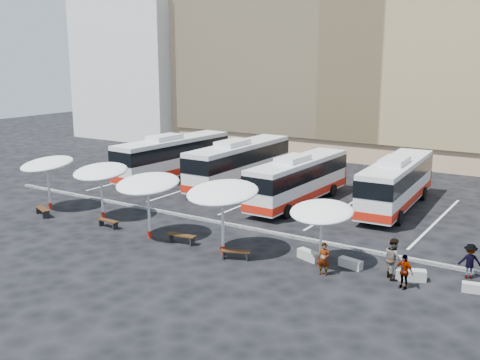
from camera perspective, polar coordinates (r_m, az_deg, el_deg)
The scene contains 26 objects.
ground at distance 34.01m, azimuth -4.16°, elevation -4.35°, with size 120.00×120.00×0.00m, color black.
sandstone_building at distance 61.14m, azimuth 14.45°, elevation 14.78°, with size 42.00×18.25×29.60m.
apartment_block at distance 71.97m, azimuth -8.91°, elevation 11.75°, with size 14.00×14.00×18.00m, color silver.
curb_divider at distance 34.37m, azimuth -3.66°, elevation -4.03°, with size 34.00×0.25×0.15m, color black.
bay_lines at distance 40.45m, azimuth 2.63°, elevation -1.56°, with size 24.15×12.00×0.01m.
bus_0 at distance 46.03m, azimuth -6.78°, elevation 2.48°, with size 3.21×11.68×3.67m.
bus_1 at distance 42.96m, azimuth -0.05°, elevation 1.84°, with size 2.75×11.56×3.67m.
bus_2 at distance 38.08m, azimuth 5.99°, elevation 0.16°, with size 2.68×10.77×3.40m.
bus_3 at distance 38.01m, azimuth 15.63°, elevation -0.17°, with size 3.05×11.21×3.52m.
sunshade_0 at distance 38.36m, azimuth -19.01°, elevation 1.53°, with size 4.10×4.13×3.51m.
sunshade_1 at distance 35.24m, azimuth -13.98°, elevation 0.81°, with size 3.74×3.78×3.45m.
sunshade_2 at distance 30.75m, azimuth -9.34°, elevation -0.39°, with size 3.77×3.81×3.62m.
sunshade_3 at distance 27.85m, azimuth -1.79°, elevation -1.30°, with size 3.72×3.77×3.78m.
sunshade_4 at distance 26.69m, azimuth 8.30°, elevation -3.24°, with size 3.26×3.30×3.15m.
wood_bench_0 at distance 37.33m, azimuth -19.42°, elevation -2.89°, with size 1.70×1.01×0.51m.
wood_bench_1 at distance 33.81m, azimuth -13.25°, elevation -4.15°, with size 1.49×0.44×0.45m.
wood_bench_2 at distance 30.32m, azimuth -5.97°, elevation -5.76°, with size 1.68×0.64×0.50m.
wood_bench_3 at distance 27.92m, azimuth -0.46°, elevation -7.40°, with size 1.53×0.93×0.46m.
conc_bench_0 at distance 28.12m, azimuth 6.99°, elevation -7.60°, with size 1.26×0.42×0.47m, color #979791.
conc_bench_1 at distance 27.43m, azimuth 11.17°, elevation -8.32°, with size 1.16×0.39×0.44m, color #979791.
conc_bench_2 at distance 26.64m, azimuth 16.95°, elevation -9.21°, with size 1.33×0.44×0.50m, color #979791.
conc_bench_3 at distance 26.27m, azimuth 22.82°, elevation -10.09°, with size 1.10×0.37×0.41m, color #979791.
passenger_0 at distance 26.17m, azimuth 8.52°, elevation -7.95°, with size 0.57×0.37×1.55m, color black.
passenger_1 at distance 26.41m, azimuth 15.36°, elevation -7.70°, with size 0.92×0.71×1.89m, color black.
passenger_2 at distance 25.50m, azimuth 16.29°, elevation -8.91°, with size 0.90×0.38×1.54m, color black.
passenger_3 at distance 27.59m, azimuth 22.28°, elevation -7.62°, with size 1.05×0.60×1.62m, color black.
Camera 1 is at (19.59, -25.98, 9.91)m, focal length 42.00 mm.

